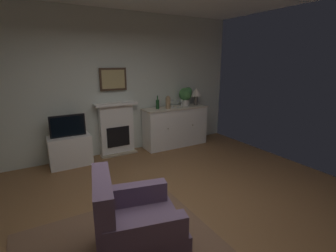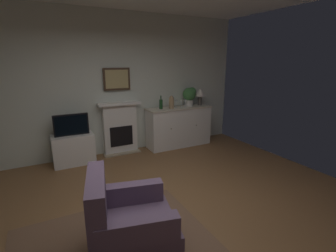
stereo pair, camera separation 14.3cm
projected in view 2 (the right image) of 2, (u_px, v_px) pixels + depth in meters
The scene contains 15 objects.
ground_plane at pixel (168, 220), 3.18m from camera, with size 6.04×5.33×0.10m, color brown.
wall_rear at pixel (108, 85), 5.06m from camera, with size 6.04×0.06×2.90m, color silver.
fireplace_unit at pixel (120, 128), 5.25m from camera, with size 0.87×0.30×1.10m.
framed_picture at pixel (117, 79), 5.02m from camera, with size 0.55×0.04×0.45m.
sideboard_cabinet at pixel (179, 127), 5.72m from camera, with size 1.51×0.49×0.91m.
table_lamp at pixel (200, 93), 5.78m from camera, with size 0.26×0.26×0.40m.
wine_bottle at pixel (161, 104), 5.40m from camera, with size 0.08×0.08×0.29m.
wine_glass_left at pixel (176, 102), 5.55m from camera, with size 0.07×0.07×0.16m.
wine_glass_center at pixel (181, 102), 5.55m from camera, with size 0.07×0.07×0.16m.
wine_glass_right at pixel (185, 102), 5.62m from camera, with size 0.07×0.07×0.16m.
vase_decorative at pixel (171, 102), 5.42m from camera, with size 0.11×0.11×0.28m.
tv_cabinet at pixel (74, 149), 4.74m from camera, with size 0.75×0.42×0.58m.
tv_set at pixel (71, 125), 4.59m from camera, with size 0.62×0.07×0.40m.
potted_plant_small at pixel (190, 95), 5.71m from camera, with size 0.30×0.30×0.43m.
armchair at pixel (127, 224), 2.42m from camera, with size 0.96×0.92×0.92m.
Camera 2 is at (-1.28, -2.45, 1.93)m, focal length 26.47 mm.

